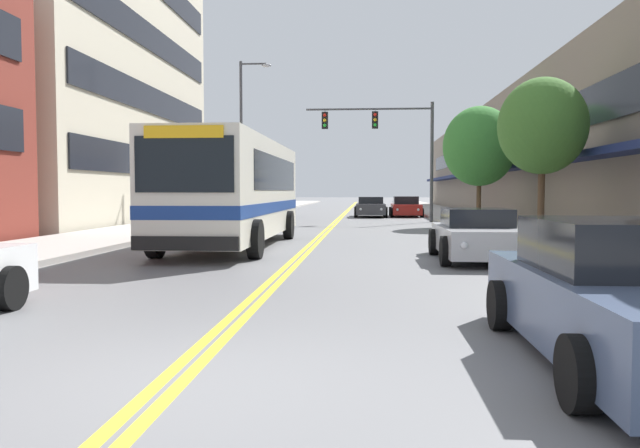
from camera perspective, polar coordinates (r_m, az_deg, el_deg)
The scene contains 17 objects.
ground_plane at distance 42.46m, azimuth 2.03°, elevation 0.75°, with size 240.00×240.00×0.00m, color slate.
sidewalk_left at distance 43.41m, azimuth -7.84°, elevation 0.88°, with size 3.89×106.00×0.16m.
sidewalk_right at distance 42.80m, azimuth 12.05°, elevation 0.81°, with size 3.89×106.00×0.16m.
centre_line at distance 42.46m, azimuth 2.03°, elevation 0.75°, with size 0.34×106.00×0.01m.
storefront_row_right at distance 44.07m, azimuth 20.12°, elevation 5.59°, with size 9.10×68.00×7.60m.
city_bus at distance 19.53m, azimuth -7.71°, elevation 3.35°, with size 2.87×10.74×3.22m.
car_beige_parked_left_mid at distance 30.42m, azimuth -7.14°, elevation 0.92°, with size 2.20×4.91×1.25m.
car_charcoal_parked_left_far at distance 39.35m, azimuth -4.57°, elevation 1.47°, with size 2.19×4.50×1.36m.
car_slate_blue_parked_right_foreground at distance 6.89m, azimuth 25.78°, elevation -6.09°, with size 1.97×4.78×1.42m.
car_red_parked_right_mid at distance 41.64m, azimuth 7.84°, elevation 1.52°, with size 2.11×4.53×1.34m.
car_silver_parked_right_far at distance 15.80m, azimuth 14.17°, elevation -1.05°, with size 2.07×4.26×1.27m.
car_dark_grey_moving_lead at distance 40.98m, azimuth 4.67°, elevation 1.53°, with size 2.10×4.63×1.31m.
traffic_signal_mast at distance 34.42m, azimuth 6.25°, elevation 7.97°, with size 6.93×0.38×6.51m.
street_lamp_left_far at distance 35.28m, azimuth -6.89°, elevation 8.62°, with size 1.79×0.28×8.87m.
street_tree_right_mid at distance 21.21m, azimuth 19.67°, elevation 8.41°, with size 2.78×2.78×5.14m.
street_tree_right_far at distance 30.67m, azimuth 14.37°, elevation 6.90°, with size 3.43×3.43×5.55m.
fire_hydrant at distance 13.65m, azimuth 22.31°, elevation -1.80°, with size 0.32×0.24×0.90m.
Camera 1 is at (1.75, -5.39, 1.71)m, focal length 35.00 mm.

